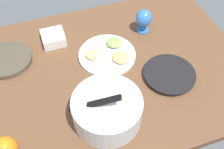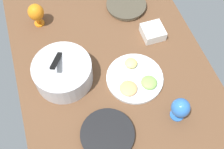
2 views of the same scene
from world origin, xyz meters
The scene contains 8 objects.
ground_plane centered at (0.00, 0.00, -2.00)cm, with size 160.00×104.00×4.00cm, color brown.
dinner_plate_left centered at (-35.58, 14.40, 1.33)cm, with size 26.09×26.09×2.56cm.
dinner_plate_right centered at (39.91, -21.50, 1.64)cm, with size 24.89×24.89×3.16cm.
mixing_bowl centered at (1.27, 26.89, 6.96)cm, with size 31.15×30.41×20.17cm.
fruit_platter centered at (-10.94, -8.79, 1.47)cm, with size 30.44×30.44×4.95cm.
hurricane_glass_blue centered at (-36.31, -21.64, 8.56)cm, with size 9.12×9.12×14.20cm.
hurricane_glass_orange centered at (43.42, 32.87, 9.45)cm, with size 9.30×9.30×15.04cm.
square_bowl_white centered at (14.29, -28.88, 3.26)cm, with size 12.30×12.30×5.86cm.
Camera 2 is at (-76.04, 25.10, 130.05)cm, focal length 44.54 mm.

